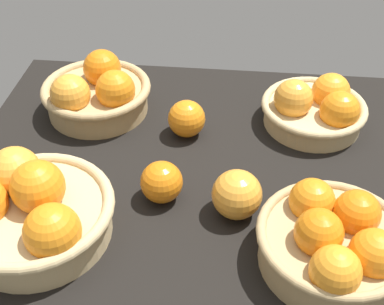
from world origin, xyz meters
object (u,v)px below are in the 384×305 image
Objects in this scene: basket_near_left at (316,108)px; basket_far_left at (334,241)px; loose_orange_side_gap at (162,182)px; basket_far_right at (30,210)px; loose_orange_back_gap at (237,195)px; loose_orange_front_gap at (187,119)px; basket_near_right at (97,92)px.

basket_far_left reaches higher than basket_near_left.
loose_orange_side_gap is (27.25, 23.91, -0.38)cm from basket_near_left.
loose_orange_back_gap is (-31.21, -7.58, -0.93)cm from basket_far_right.
loose_orange_front_gap is at bearing -49.94° from basket_far_left.
basket_near_right is 19.83cm from loose_orange_front_gap.
loose_orange_side_gap is (12.53, -2.20, -0.52)cm from loose_orange_back_gap.
loose_orange_side_gap is at bearing 83.16° from loose_orange_front_gap.
basket_near_left is 0.93× the size of basket_near_right.
basket_far_right is 34.85cm from loose_orange_front_gap.
basket_far_right is at bearing 36.27° from basket_near_left.
basket_far_right is 1.11× the size of basket_far_left.
basket_near_left reaches higher than loose_orange_back_gap.
loose_orange_back_gap reaches higher than loose_orange_side_gap.
basket_near_left reaches higher than loose_orange_side_gap.
loose_orange_front_gap is (-18.98, 5.66, -1.09)cm from basket_near_right.
loose_orange_back_gap is 1.14× the size of loose_orange_side_gap.
basket_far_right reaches higher than basket_near_left.
basket_far_right is 21.13cm from loose_orange_side_gap.
basket_far_left is 3.14× the size of loose_orange_side_gap.
basket_near_right is (43.54, -34.87, -0.09)cm from basket_far_left.
loose_orange_front_gap is at bearing -126.78° from basket_far_right.
loose_orange_back_gap is at bearing 170.05° from loose_orange_side_gap.
loose_orange_front_gap is 18.24cm from loose_orange_side_gap.
loose_orange_front_gap is (-20.85, -27.89, -1.38)cm from basket_far_right.
basket_far_left is at bearing 130.06° from loose_orange_front_gap.
basket_far_right is at bearing 13.66° from loose_orange_back_gap.
basket_near_right is 39.18cm from loose_orange_back_gap.
basket_near_left is 2.54× the size of loose_orange_back_gap.
basket_near_right is at bearing -93.19° from basket_far_right.
basket_far_right is 33.60cm from basket_near_right.
loose_orange_front_gap is (25.08, 5.80, -0.32)cm from basket_near_left.
basket_far_right is at bearing 86.81° from basket_near_right.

